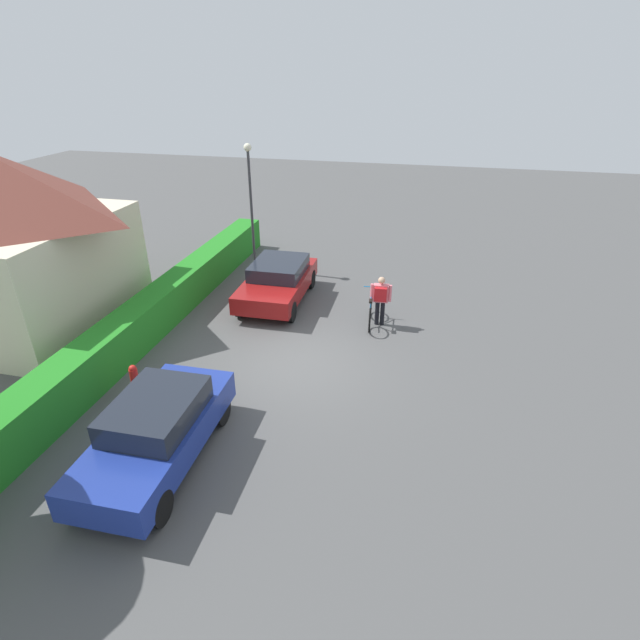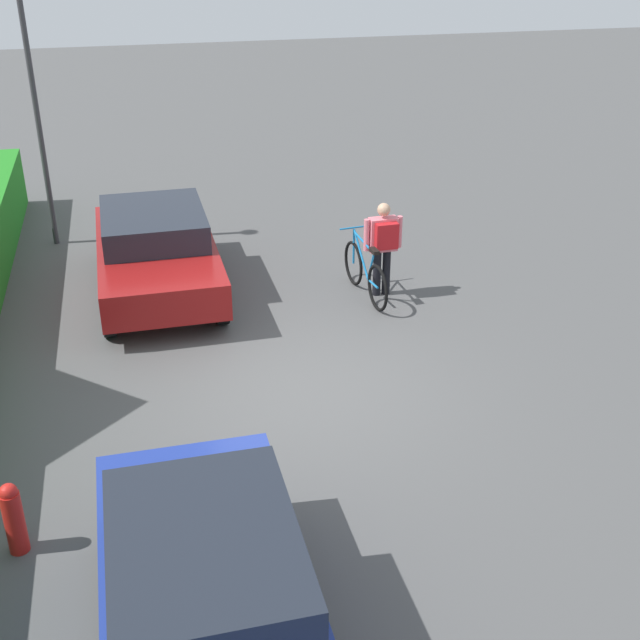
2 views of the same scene
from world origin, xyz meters
TOP-DOWN VIEW (x-y plane):
  - ground_plane at (0.00, 0.00)m, footprint 60.00×60.00m
  - parked_car_near at (-4.25, 1.67)m, footprint 4.10×1.76m
  - parked_car_far at (3.58, 1.67)m, footprint 3.97×1.92m
  - bicycle at (2.61, -1.59)m, footprint 1.79×0.50m
  - person_rider at (2.59, -1.87)m, footprint 0.36×0.64m
  - street_lamp at (6.18, 3.44)m, footprint 0.28×0.28m
  - fire_hydrant at (-2.34, 3.39)m, footprint 0.20×0.20m

SIDE VIEW (x-z plane):
  - ground_plane at x=0.00m, z-range 0.00..0.00m
  - bicycle at x=2.61m, z-range -0.10..0.92m
  - fire_hydrant at x=-2.34m, z-range 0.01..0.82m
  - parked_car_far at x=3.58m, z-range 0.05..1.39m
  - parked_car_near at x=-4.25m, z-range 0.04..1.47m
  - person_rider at x=2.59m, z-range 0.16..1.72m
  - street_lamp at x=6.18m, z-range 0.64..5.31m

